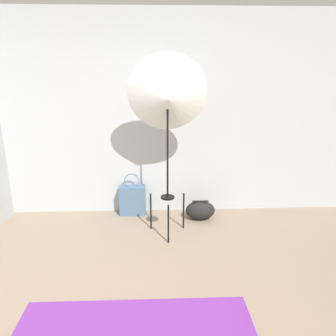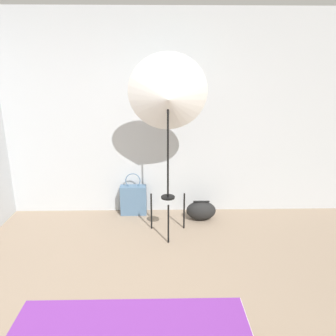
% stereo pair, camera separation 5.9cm
% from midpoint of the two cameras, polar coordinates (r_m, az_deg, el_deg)
% --- Properties ---
extents(wall_back, '(8.00, 0.05, 2.60)m').
position_cam_midpoint_polar(wall_back, '(4.28, -6.27, 8.89)').
color(wall_back, '#B7BCC1').
rests_on(wall_back, ground_plane).
extents(photo_umbrella, '(0.87, 0.45, 2.06)m').
position_cam_midpoint_polar(photo_umbrella, '(3.55, -0.57, 12.26)').
color(photo_umbrella, black).
rests_on(photo_umbrella, ground_plane).
extents(tote_bag, '(0.34, 0.14, 0.58)m').
position_cam_midpoint_polar(tote_bag, '(4.43, -6.59, -5.53)').
color(tote_bag, slate).
rests_on(tote_bag, ground_plane).
extents(duffel_bag, '(0.38, 0.25, 0.25)m').
position_cam_midpoint_polar(duffel_bag, '(4.31, 5.23, -7.34)').
color(duffel_bag, black).
rests_on(duffel_bag, ground_plane).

